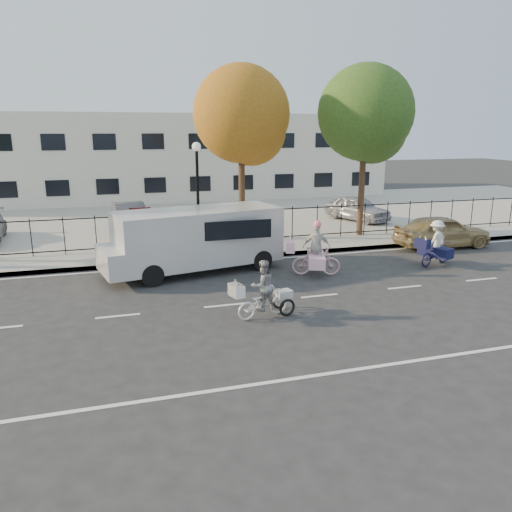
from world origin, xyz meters
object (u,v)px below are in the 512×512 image
object	(u,v)px
unicorn_bike	(315,255)
bull_bike	(435,247)
lot_car_d	(357,208)
white_van	(195,238)
zebra_trike	(263,295)
lot_car_c	(130,217)
gold_sedan	(442,231)
lamppost	(197,177)

from	to	relation	value
unicorn_bike	bull_bike	size ratio (longest dim) A/B	1.04
unicorn_bike	lot_car_d	xyz separation A→B (m)	(6.15, 8.61, 0.09)
bull_bike	white_van	bearing A→B (deg)	58.31
bull_bike	lot_car_d	distance (m)	8.75
zebra_trike	bull_bike	bearing A→B (deg)	-80.84
white_van	lot_car_c	distance (m)	7.71
zebra_trike	gold_sedan	size ratio (longest dim) A/B	0.45
zebra_trike	lot_car_d	distance (m)	14.99
lot_car_c	bull_bike	bearing A→B (deg)	-45.81
zebra_trike	white_van	xyz separation A→B (m)	(-0.96, 4.97, 0.62)
unicorn_bike	white_van	size ratio (longest dim) A/B	0.30
zebra_trike	lot_car_c	bearing A→B (deg)	-0.53
gold_sedan	lot_car_c	size ratio (longest dim) A/B	1.01
white_van	lot_car_d	size ratio (longest dim) A/B	1.72
white_van	lot_car_d	distance (m)	12.23
zebra_trike	gold_sedan	world-z (taller)	zebra_trike
bull_bike	lot_car_c	bearing A→B (deg)	28.68
white_van	gold_sedan	bearing A→B (deg)	-7.95
unicorn_bike	gold_sedan	size ratio (longest dim) A/B	0.47
bull_bike	white_van	xyz separation A→B (m)	(-8.75, 1.71, 0.56)
unicorn_bike	bull_bike	bearing A→B (deg)	-70.62
unicorn_bike	lot_car_c	bearing A→B (deg)	52.38
zebra_trike	white_van	bearing A→B (deg)	-2.62
lamppost	lot_car_d	world-z (taller)	lamppost
zebra_trike	white_van	distance (m)	5.10
lamppost	zebra_trike	bearing A→B (deg)	-87.82
lamppost	white_van	bearing A→B (deg)	-102.34
white_van	gold_sedan	xyz separation A→B (m)	(10.83, 0.70, -0.53)
lamppost	unicorn_bike	size ratio (longest dim) A/B	2.20
zebra_trike	bull_bike	world-z (taller)	bull_bike
white_van	gold_sedan	world-z (taller)	white_van
lot_car_c	lot_car_d	xyz separation A→B (m)	(11.97, -0.51, -0.02)
lamppost	lot_car_c	xyz separation A→B (m)	(-2.57, 4.46, -2.29)
unicorn_bike	lot_car_c	distance (m)	10.82
lamppost	zebra_trike	distance (m)	8.36
unicorn_bike	bull_bike	xyz separation A→B (m)	(4.84, -0.04, -0.04)
zebra_trike	lot_car_c	world-z (taller)	zebra_trike
unicorn_bike	lot_car_d	bearing A→B (deg)	-15.68
gold_sedan	lot_car_c	world-z (taller)	lot_car_c
lamppost	gold_sedan	bearing A→B (deg)	-12.73
unicorn_bike	lamppost	bearing A→B (deg)	54.69
lot_car_d	zebra_trike	bearing A→B (deg)	-147.18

